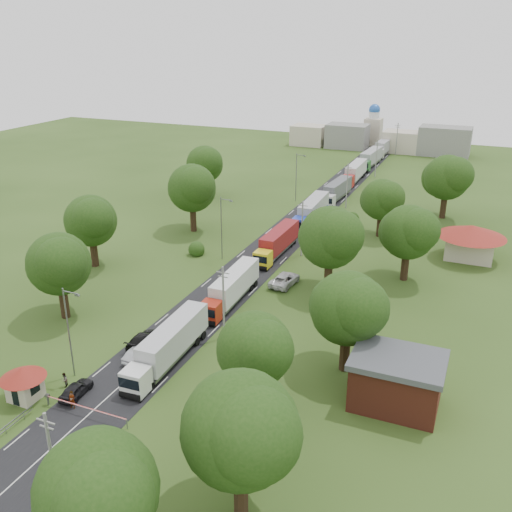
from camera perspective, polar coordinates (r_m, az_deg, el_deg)
The scene contains 45 objects.
ground at distance 74.88m, azimuth -4.65°, elevation -4.88°, with size 260.00×260.00×0.00m, color #2D4717.
road at distance 91.49m, azimuth 1.07°, elevation 0.30°, with size 8.00×200.00×0.04m, color black.
boom_barrier at distance 57.48m, azimuth -17.74°, elevation -14.00°, with size 9.22×0.35×1.18m.
guard_booth at distance 60.33m, azimuth -22.23°, elevation -11.36°, with size 4.40×4.40×3.45m.
info_sign at distance 102.36m, azimuth 6.93°, elevation 4.29°, with size 0.12×3.10×4.10m.
pole_0 at distance 45.68m, azimuth -19.68°, elevation -18.91°, with size 1.60×0.24×9.00m.
pole_1 at distance 64.96m, azimuth -3.27°, elevation -4.60°, with size 1.60×0.24×9.00m.
pole_2 at distance 89.01m, azimuth 4.62°, elevation 2.82°, with size 1.60×0.24×9.00m.
pole_3 at distance 114.86m, azimuth 9.09°, elevation 6.98°, with size 1.60×0.24×9.00m.
pole_4 at distance 141.53m, azimuth 11.94°, elevation 9.58°, with size 1.60×0.24×9.00m.
pole_5 at distance 168.63m, azimuth 13.90°, elevation 11.34°, with size 1.60×0.24×9.00m.
lamp_0 at distance 60.54m, azimuth -18.16°, elevation -6.92°, with size 2.03×0.22×10.00m.
lamp_1 at distance 87.34m, azimuth -3.39°, elevation 3.08°, with size 2.03×0.22×10.00m.
lamp_2 at distance 118.49m, azimuth 4.11°, elevation 8.09°, with size 2.03×0.22×10.00m.
tree_0 at distance 39.02m, azimuth -15.46°, elevation -21.58°, with size 8.80×8.80×11.07m.
tree_1 at distance 41.21m, azimuth -1.50°, elevation -16.77°, with size 9.60×9.60×12.05m.
tree_2 at distance 52.27m, azimuth -0.09°, elevation -9.22°, with size 8.00×8.00×10.10m.
tree_3 at distance 58.75m, azimuth 9.18°, elevation -5.11°, with size 8.80×8.80×11.07m.
tree_4 at distance 76.15m, azimuth 7.45°, elevation 1.91°, with size 9.60×9.60×12.05m.
tree_5 at distance 82.17m, azimuth 15.01°, elevation 2.36°, with size 8.80×8.80×11.07m.
tree_6 at distance 99.40m, azimuth 12.49°, elevation 5.56°, with size 8.00×8.00×10.10m.
tree_7 at distance 112.50m, azimuth 18.56°, elevation 7.48°, with size 9.60×9.60×12.05m.
tree_10 at distance 72.64m, azimuth -19.05°, elevation -0.69°, with size 8.80×8.80×11.07m.
tree_11 at distance 87.63m, azimuth -16.16°, elevation 3.45°, with size 8.80×8.80×11.07m.
tree_12 at distance 100.07m, azimuth -6.39°, elevation 6.80°, with size 9.60×9.60×12.05m.
tree_13 at distance 120.98m, azimuth -5.13°, elevation 9.16°, with size 8.80×8.80×11.07m.
house_brick at distance 56.60m, azimuth 13.86°, elevation -12.00°, with size 8.60×6.60×5.20m.
house_cream at distance 94.00m, azimuth 20.72°, elevation 1.81°, with size 10.08×10.08×5.80m.
distant_town at distance 174.49m, azimuth 12.57°, elevation 11.38°, with size 52.00×8.00×8.00m.
church at distance 182.80m, azimuth 11.64°, elevation 12.52°, with size 5.00×5.00×12.30m.
truck_0 at distance 62.23m, azimuth -8.69°, elevation -8.76°, with size 2.86×14.66×4.06m.
truck_1 at distance 74.51m, azimuth -2.43°, elevation -3.19°, with size 2.74×14.13×3.91m.
truck_2 at distance 90.20m, azimuth 2.15°, elevation 1.38°, with size 2.58×14.18×3.93m.
truck_3 at distance 105.63m, azimuth 5.60°, elevation 4.48°, with size 3.07×15.47×4.28m.
truck_4 at distance 120.69m, azimuth 8.06°, elevation 6.48°, with size 3.18×14.14×3.90m.
truck_5 at distance 136.92m, azimuth 9.86°, elevation 8.25°, with size 2.66×14.90×4.13m.
truck_6 at distance 152.62m, azimuth 11.37°, elevation 9.55°, with size 3.37×15.26×4.22m.
truck_7 at distance 168.41m, azimuth 12.64°, elevation 10.57°, with size 3.06×14.96×4.14m.
car_lane_front at distance 59.90m, azimuth -17.55°, elevation -12.61°, with size 1.65×4.10×1.40m, color black.
car_lane_mid at distance 64.04m, azimuth -11.68°, elevation -9.57°, with size 1.45×4.15×1.37m, color #A3A5AB.
car_lane_rear at distance 66.54m, azimuth -11.16°, elevation -8.18°, with size 2.09×5.13×1.49m, color black.
car_verge_near at distance 79.98m, azimuth 2.88°, elevation -2.37°, with size 2.72×5.90×1.64m, color silver.
car_verge_far at distance 98.25m, azimuth 6.19°, elevation 2.22°, with size 1.93×4.79×1.63m, color slate.
pedestrian_near at distance 58.13m, azimuth -17.92°, elevation -13.55°, with size 0.67×0.44×1.84m, color gray.
pedestrian_booth at distance 61.48m, azimuth -18.61°, elevation -11.69°, with size 0.76×0.59×1.56m, color gray.
Camera 1 is at (31.43, -59.11, 33.54)m, focal length 40.00 mm.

